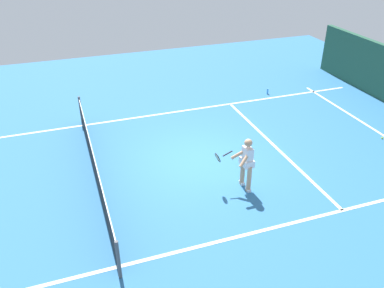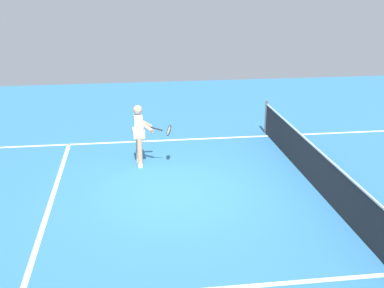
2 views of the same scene
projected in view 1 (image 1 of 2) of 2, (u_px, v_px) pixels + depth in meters
ground_plane at (199, 159)px, 12.60m from camera, size 23.77×23.77×0.00m
baseline_marking at (371, 127)px, 14.49m from camera, size 8.19×0.10×0.01m
service_line_marking at (274, 145)px, 13.36m from camera, size 7.19×0.10×0.01m
sideline_left_marking at (250, 234)px, 9.65m from camera, size 0.10×16.29×0.01m
sideline_right_marking at (167, 113)px, 15.55m from camera, size 0.10×16.29×0.01m
court_net at (94, 165)px, 11.46m from camera, size 7.87×0.08×1.01m
tennis_player at (246, 162)px, 10.88m from camera, size 0.75×0.96×1.55m
tennis_ball_near at (382, 138)px, 13.75m from camera, size 0.07×0.07×0.07m
water_bottle at (268, 91)px, 17.19m from camera, size 0.07×0.07×0.24m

